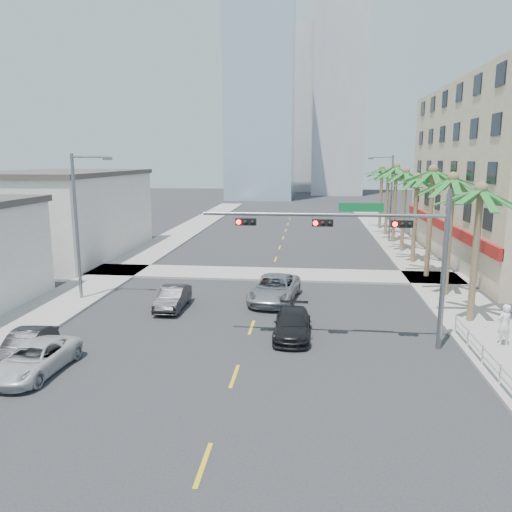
{
  "coord_description": "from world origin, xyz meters",
  "views": [
    {
      "loc": [
        2.92,
        -14.76,
        8.72
      ],
      "look_at": [
        0.05,
        11.65,
        3.5
      ],
      "focal_mm": 35.0,
      "sensor_mm": 36.0,
      "label": 1
    }
  ],
  "objects_px": {
    "car_parked_mid": "(26,345)",
    "car_parked_far": "(35,359)",
    "car_lane_right": "(292,324)",
    "car_lane_center": "(274,289)",
    "traffic_signal_mast": "(373,240)",
    "car_lane_left": "(173,298)",
    "pedestrian": "(504,325)"
  },
  "relations": [
    {
      "from": "traffic_signal_mast",
      "to": "pedestrian",
      "type": "distance_m",
      "value": 7.37
    },
    {
      "from": "car_parked_far",
      "to": "car_lane_left",
      "type": "bearing_deg",
      "value": 74.94
    },
    {
      "from": "traffic_signal_mast",
      "to": "car_lane_right",
      "type": "bearing_deg",
      "value": 165.43
    },
    {
      "from": "car_parked_mid",
      "to": "car_lane_center",
      "type": "relative_size",
      "value": 0.68
    },
    {
      "from": "traffic_signal_mast",
      "to": "car_lane_center",
      "type": "xyz_separation_m",
      "value": [
        -4.95,
        7.13,
        -4.27
      ]
    },
    {
      "from": "car_lane_center",
      "to": "car_lane_right",
      "type": "relative_size",
      "value": 1.3
    },
    {
      "from": "car_parked_mid",
      "to": "car_lane_left",
      "type": "distance_m",
      "value": 9.17
    },
    {
      "from": "car_lane_center",
      "to": "pedestrian",
      "type": "height_order",
      "value": "pedestrian"
    },
    {
      "from": "car_lane_center",
      "to": "traffic_signal_mast",
      "type": "bearing_deg",
      "value": -48.43
    },
    {
      "from": "car_lane_center",
      "to": "car_lane_right",
      "type": "distance_m",
      "value": 6.34
    },
    {
      "from": "car_lane_left",
      "to": "car_lane_center",
      "type": "height_order",
      "value": "car_lane_center"
    },
    {
      "from": "car_lane_right",
      "to": "pedestrian",
      "type": "xyz_separation_m",
      "value": [
        9.83,
        -0.45,
        0.5
      ]
    },
    {
      "from": "car_lane_left",
      "to": "car_lane_right",
      "type": "height_order",
      "value": "car_lane_left"
    },
    {
      "from": "car_parked_mid",
      "to": "car_lane_right",
      "type": "distance_m",
      "value": 12.28
    },
    {
      "from": "traffic_signal_mast",
      "to": "car_lane_left",
      "type": "height_order",
      "value": "traffic_signal_mast"
    },
    {
      "from": "car_parked_far",
      "to": "car_lane_right",
      "type": "relative_size",
      "value": 1.03
    },
    {
      "from": "car_parked_far",
      "to": "car_lane_right",
      "type": "distance_m",
      "value": 11.73
    },
    {
      "from": "car_lane_center",
      "to": "pedestrian",
      "type": "relative_size",
      "value": 2.89
    },
    {
      "from": "car_lane_right",
      "to": "car_parked_far",
      "type": "bearing_deg",
      "value": -151.77
    },
    {
      "from": "traffic_signal_mast",
      "to": "car_lane_right",
      "type": "distance_m",
      "value": 5.79
    },
    {
      "from": "car_parked_mid",
      "to": "car_parked_far",
      "type": "xyz_separation_m",
      "value": [
        1.2,
        -1.36,
        -0.0
      ]
    },
    {
      "from": "car_lane_center",
      "to": "car_lane_right",
      "type": "height_order",
      "value": "car_lane_center"
    },
    {
      "from": "car_parked_far",
      "to": "car_lane_center",
      "type": "distance_m",
      "value": 14.76
    },
    {
      "from": "car_parked_far",
      "to": "pedestrian",
      "type": "height_order",
      "value": "pedestrian"
    },
    {
      "from": "car_lane_center",
      "to": "car_lane_left",
      "type": "bearing_deg",
      "value": -151.94
    },
    {
      "from": "car_lane_left",
      "to": "car_lane_center",
      "type": "relative_size",
      "value": 0.71
    },
    {
      "from": "car_parked_mid",
      "to": "car_lane_right",
      "type": "relative_size",
      "value": 0.88
    },
    {
      "from": "car_lane_right",
      "to": "traffic_signal_mast",
      "type": "bearing_deg",
      "value": -14.18
    },
    {
      "from": "car_parked_mid",
      "to": "car_parked_far",
      "type": "relative_size",
      "value": 0.85
    },
    {
      "from": "car_parked_mid",
      "to": "car_lane_right",
      "type": "xyz_separation_m",
      "value": [
        11.57,
        4.12,
        0.0
      ]
    },
    {
      "from": "car_parked_mid",
      "to": "car_lane_left",
      "type": "relative_size",
      "value": 0.96
    },
    {
      "from": "car_parked_mid",
      "to": "car_lane_center",
      "type": "bearing_deg",
      "value": 41.94
    }
  ]
}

